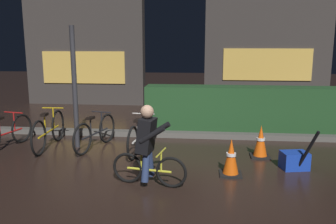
% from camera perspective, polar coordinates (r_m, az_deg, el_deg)
% --- Properties ---
extents(ground_plane, '(40.00, 40.00, 0.00)m').
position_cam_1_polar(ground_plane, '(6.18, -2.44, -9.26)').
color(ground_plane, black).
extents(sidewalk_curb, '(12.00, 0.24, 0.12)m').
position_cam_1_polar(sidewalk_curb, '(8.25, -0.27, -3.58)').
color(sidewalk_curb, '#56544F').
rests_on(sidewalk_curb, ground).
extents(hedge_row, '(4.80, 0.70, 1.08)m').
position_cam_1_polar(hedge_row, '(9.03, 11.78, 0.60)').
color(hedge_row, '#214723').
rests_on(hedge_row, ground).
extents(storefront_left, '(4.14, 0.54, 3.73)m').
position_cam_1_polar(storefront_left, '(12.91, -13.13, 9.50)').
color(storefront_left, '#383330').
rests_on(storefront_left, ground).
extents(storefront_right, '(4.32, 0.54, 4.67)m').
position_cam_1_polar(storefront_right, '(13.11, 15.66, 11.45)').
color(storefront_right, '#383330').
rests_on(storefront_right, ground).
extents(street_post, '(0.10, 0.10, 2.48)m').
position_cam_1_polar(street_post, '(7.46, -14.77, 3.74)').
color(street_post, '#2D2D33').
rests_on(street_post, ground).
extents(parked_bike_leftmost, '(0.46, 1.53, 0.72)m').
position_cam_1_polar(parked_bike_leftmost, '(8.01, -24.58, -3.07)').
color(parked_bike_leftmost, black).
rests_on(parked_bike_leftmost, ground).
extents(parked_bike_left_mid, '(0.46, 1.74, 0.80)m').
position_cam_1_polar(parked_bike_left_mid, '(7.72, -18.58, -2.88)').
color(parked_bike_left_mid, black).
rests_on(parked_bike_left_mid, ground).
extents(parked_bike_center_left, '(0.51, 1.54, 0.73)m').
position_cam_1_polar(parked_bike_center_left, '(7.43, -11.59, -3.28)').
color(parked_bike_center_left, black).
rests_on(parked_bike_center_left, ground).
extents(parked_bike_center_right, '(0.46, 1.61, 0.74)m').
position_cam_1_polar(parked_bike_center_right, '(7.04, -4.52, -3.83)').
color(parked_bike_center_right, black).
rests_on(parked_bike_center_right, ground).
extents(traffic_cone_near, '(0.36, 0.36, 0.61)m').
position_cam_1_polar(traffic_cone_near, '(5.95, 10.09, -7.22)').
color(traffic_cone_near, black).
rests_on(traffic_cone_near, ground).
extents(traffic_cone_far, '(0.36, 0.36, 0.62)m').
position_cam_1_polar(traffic_cone_far, '(6.97, 14.66, -4.66)').
color(traffic_cone_far, black).
rests_on(traffic_cone_far, ground).
extents(blue_crate, '(0.49, 0.40, 0.30)m').
position_cam_1_polar(blue_crate, '(6.55, 19.63, -7.34)').
color(blue_crate, '#193DB7').
rests_on(blue_crate, ground).
extents(cyclist, '(1.18, 0.58, 1.25)m').
position_cam_1_polar(cyclist, '(5.39, -3.28, -5.31)').
color(cyclist, black).
rests_on(cyclist, ground).
extents(closed_umbrella, '(0.28, 0.38, 0.78)m').
position_cam_1_polar(closed_umbrella, '(6.28, 21.43, -5.94)').
color(closed_umbrella, black).
rests_on(closed_umbrella, ground).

